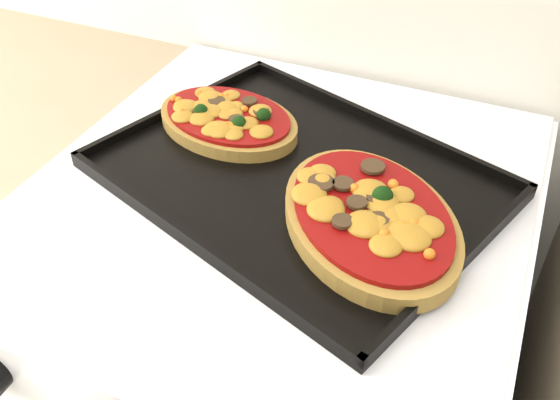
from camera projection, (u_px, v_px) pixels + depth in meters
The scene contains 4 objects.
stove at pixel (282, 395), 1.05m from camera, with size 0.60×0.60×0.91m, color white.
baking_tray at pixel (296, 175), 0.76m from camera, with size 0.46×0.34×0.02m, color black.
pizza_left at pixel (228, 119), 0.83m from camera, with size 0.20×0.14×0.03m, color olive, non-canonical shape.
pizza_right at pixel (371, 217), 0.67m from camera, with size 0.25×0.17×0.04m, color olive, non-canonical shape.
Camera 1 is at (0.19, 1.15, 1.38)m, focal length 40.00 mm.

